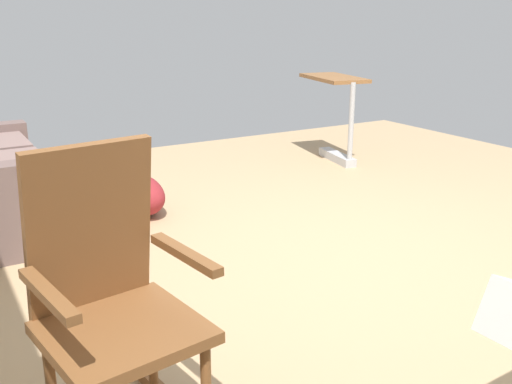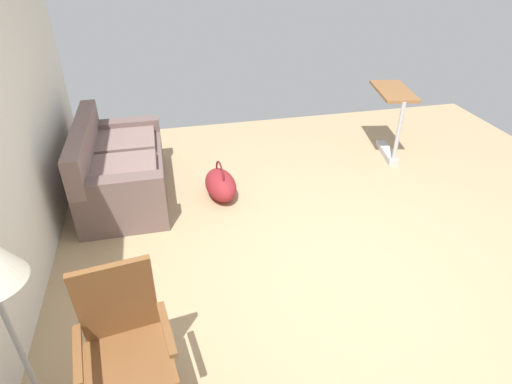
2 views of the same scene
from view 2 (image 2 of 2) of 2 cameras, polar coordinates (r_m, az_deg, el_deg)
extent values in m
plane|color=tan|center=(3.81, 11.21, -10.70)|extent=(7.04, 7.04, 0.00)
cube|color=#68534F|center=(4.88, -17.20, 1.99)|extent=(1.60, 0.85, 0.45)
cube|color=#7F6660|center=(4.42, -17.37, 2.72)|extent=(0.67, 0.65, 0.10)
cube|color=#7F6660|center=(5.08, -17.09, 6.64)|extent=(0.67, 0.65, 0.10)
cube|color=#7F6660|center=(4.74, -22.15, 5.93)|extent=(1.60, 0.16, 0.40)
cube|color=#68534F|center=(4.23, -17.66, -1.78)|extent=(0.18, 0.85, 0.60)
cube|color=#68534F|center=(5.48, -17.09, 6.26)|extent=(0.18, 0.85, 0.60)
cylinder|color=brown|center=(2.95, -12.54, -20.10)|extent=(0.04, 0.04, 0.40)
cylinder|color=brown|center=(2.96, -20.37, -21.50)|extent=(0.04, 0.04, 0.40)
cube|color=brown|center=(2.68, -16.62, -21.23)|extent=(0.52, 0.54, 0.04)
cube|color=brown|center=(2.59, -18.19, -13.76)|extent=(0.18, 0.44, 0.60)
cube|color=brown|center=(2.50, -11.91, -17.45)|extent=(0.39, 0.10, 0.03)
cube|color=brown|center=(2.52, -22.83, -19.40)|extent=(0.39, 0.10, 0.03)
cylinder|color=#B2B5BA|center=(2.68, -28.51, -19.47)|extent=(0.03, 0.03, 1.15)
cube|color=#B2B5BA|center=(5.86, 17.16, 5.11)|extent=(0.61, 0.23, 0.08)
cylinder|color=black|center=(5.64, 17.89, 3.83)|extent=(0.07, 0.07, 0.06)
cylinder|color=black|center=(6.08, 16.44, 6.14)|extent=(0.07, 0.07, 0.06)
cylinder|color=#B2B5BA|center=(5.47, 18.61, 7.71)|extent=(0.05, 0.05, 0.74)
cube|color=brown|center=(5.70, 18.00, 12.77)|extent=(0.86, 0.54, 0.04)
ellipsoid|color=maroon|center=(4.67, -4.77, 0.96)|extent=(0.59, 0.38, 0.30)
torus|color=maroon|center=(4.60, -4.84, 2.35)|extent=(0.30, 0.06, 0.30)
camera|label=1|loc=(1.37, -62.49, -48.43)|focal=40.56mm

